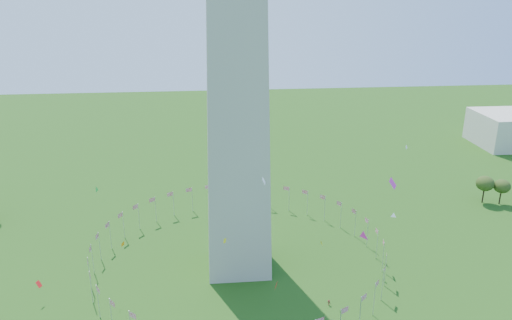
{
  "coord_description": "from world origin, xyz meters",
  "views": [
    {
      "loc": [
        -7.42,
        -73.27,
        75.26
      ],
      "look_at": [
        3.4,
        35.0,
        36.93
      ],
      "focal_mm": 35.0,
      "sensor_mm": 36.0,
      "label": 1
    }
  ],
  "objects": [
    {
      "name": "flag_ring",
      "position": [
        -0.0,
        50.0,
        4.5
      ],
      "size": [
        80.24,
        80.24,
        9.0
      ],
      "color": "silver",
      "rests_on": "ground"
    },
    {
      "name": "kites_aloft",
      "position": [
        6.96,
        25.16,
        21.45
      ],
      "size": [
        93.31,
        60.74,
        38.79
      ],
      "color": "#CC2699",
      "rests_on": "ground"
    }
  ]
}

